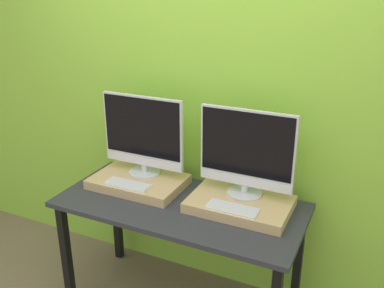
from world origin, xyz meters
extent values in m
cube|color=#8CC638|center=(0.00, 0.76, 1.30)|extent=(8.00, 0.04, 2.60)
cube|color=#2D2D33|center=(0.00, 0.34, 0.77)|extent=(1.49, 0.69, 0.03)
cube|color=black|center=(-0.69, 0.06, 0.38)|extent=(0.05, 0.05, 0.75)
cube|color=black|center=(-0.69, 0.63, 0.38)|extent=(0.05, 0.05, 0.75)
cube|color=black|center=(0.69, 0.63, 0.38)|extent=(0.05, 0.05, 0.75)
cube|color=tan|center=(-0.35, 0.44, 0.81)|extent=(0.59, 0.39, 0.06)
cylinder|color=silver|center=(-0.35, 0.51, 0.85)|extent=(0.21, 0.21, 0.01)
cylinder|color=silver|center=(-0.35, 0.51, 0.88)|extent=(0.04, 0.04, 0.05)
cube|color=silver|center=(-0.35, 0.51, 1.13)|extent=(0.57, 0.02, 0.47)
cube|color=black|center=(-0.35, 0.50, 1.16)|extent=(0.54, 0.00, 0.38)
cube|color=silver|center=(-0.35, 0.50, 0.93)|extent=(0.56, 0.00, 0.06)
cube|color=silver|center=(-0.35, 0.31, 0.85)|extent=(0.29, 0.11, 0.01)
cube|color=silver|center=(-0.35, 0.31, 0.85)|extent=(0.28, 0.10, 0.00)
cube|color=tan|center=(0.35, 0.44, 0.81)|extent=(0.59, 0.39, 0.06)
cylinder|color=silver|center=(0.35, 0.51, 0.85)|extent=(0.21, 0.21, 0.01)
cylinder|color=silver|center=(0.35, 0.51, 0.88)|extent=(0.04, 0.04, 0.05)
cube|color=silver|center=(0.35, 0.51, 1.13)|extent=(0.57, 0.02, 0.47)
cube|color=black|center=(0.35, 0.50, 1.16)|extent=(0.54, 0.00, 0.38)
cube|color=silver|center=(0.35, 0.50, 0.93)|extent=(0.56, 0.00, 0.06)
cube|color=silver|center=(0.35, 0.31, 0.85)|extent=(0.29, 0.11, 0.01)
cube|color=silver|center=(0.35, 0.31, 0.85)|extent=(0.28, 0.10, 0.00)
camera|label=1|loc=(1.04, -1.69, 2.05)|focal=40.00mm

